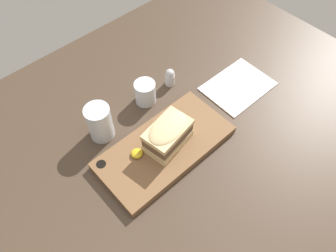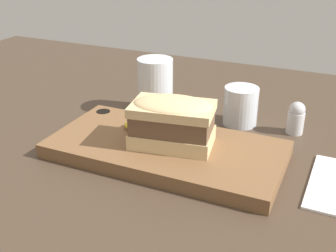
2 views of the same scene
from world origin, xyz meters
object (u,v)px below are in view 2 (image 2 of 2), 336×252
at_px(sandwich, 173,119).
at_px(wine_glass, 241,107).
at_px(serving_board, 166,149).
at_px(salt_shaker, 296,118).
at_px(water_glass, 155,89).

height_order(sandwich, wine_glass, sandwich).
relative_size(serving_board, salt_shaker, 6.24).
distance_m(serving_board, sandwich, 0.06).
bearing_deg(sandwich, water_glass, 124.65).
relative_size(water_glass, salt_shaker, 1.82).
distance_m(water_glass, wine_glass, 0.18).
distance_m(sandwich, wine_glass, 0.19).
xyz_separation_m(wine_glass, salt_shaker, (0.11, 0.00, -0.00)).
height_order(serving_board, water_glass, water_glass).
distance_m(water_glass, salt_shaker, 0.29).
distance_m(wine_glass, salt_shaker, 0.11).
distance_m(sandwich, salt_shaker, 0.25).
distance_m(serving_board, wine_glass, 0.20).
xyz_separation_m(water_glass, salt_shaker, (0.29, 0.01, -0.02)).
distance_m(sandwich, water_glass, 0.20).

